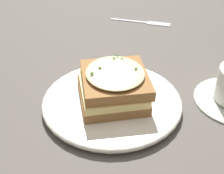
# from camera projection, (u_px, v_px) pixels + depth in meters

# --- Properties ---
(ground_plane) EXTENTS (2.40, 2.40, 0.00)m
(ground_plane) POSITION_uv_depth(u_px,v_px,m) (109.00, 96.00, 0.60)
(ground_plane) COLOR #514C47
(dinner_plate) EXTENTS (0.26, 0.26, 0.02)m
(dinner_plate) POSITION_uv_depth(u_px,v_px,m) (112.00, 101.00, 0.57)
(dinner_plate) COLOR silver
(dinner_plate) RESTS_ON ground_plane
(sandwich) EXTENTS (0.17, 0.17, 0.06)m
(sandwich) POSITION_uv_depth(u_px,v_px,m) (113.00, 85.00, 0.55)
(sandwich) COLOR olive
(sandwich) RESTS_ON dinner_plate
(fork) EXTENTS (0.17, 0.08, 0.00)m
(fork) POSITION_uv_depth(u_px,v_px,m) (147.00, 22.00, 0.88)
(fork) COLOR silver
(fork) RESTS_ON ground_plane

